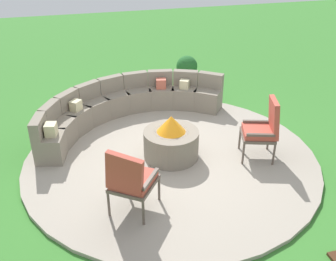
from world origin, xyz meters
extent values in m
plane|color=#387A2D|center=(0.00, 0.00, 0.00)|extent=(24.00, 24.00, 0.00)
cylinder|color=#9E9384|center=(0.00, 0.00, 0.03)|extent=(4.90, 4.90, 0.06)
cylinder|color=gray|center=(0.00, 0.00, 0.30)|extent=(0.92, 0.92, 0.48)
cylinder|color=black|center=(0.00, 0.00, 0.51)|extent=(0.60, 0.60, 0.06)
cone|color=orange|center=(0.00, 0.00, 0.68)|extent=(0.48, 0.48, 0.28)
cube|color=gray|center=(1.23, 1.57, 0.28)|extent=(0.68, 0.67, 0.44)
cube|color=gray|center=(1.32, 1.69, 0.66)|extent=(0.50, 0.44, 0.31)
cube|color=gray|center=(0.80, 1.83, 0.28)|extent=(0.65, 0.62, 0.44)
cube|color=gray|center=(0.86, 1.96, 0.66)|extent=(0.53, 0.35, 0.31)
cube|color=gray|center=(0.32, 1.97, 0.28)|extent=(0.58, 0.53, 0.44)
cube|color=gray|center=(0.35, 2.11, 0.66)|extent=(0.53, 0.24, 0.31)
cube|color=gray|center=(-0.18, 1.99, 0.28)|extent=(0.55, 0.49, 0.44)
cube|color=gray|center=(-0.19, 2.13, 0.66)|extent=(0.52, 0.20, 0.31)
cube|color=gray|center=(-0.66, 1.88, 0.28)|extent=(0.63, 0.59, 0.44)
cube|color=gray|center=(-0.71, 2.02, 0.66)|extent=(0.53, 0.32, 0.31)
cube|color=gray|center=(-1.11, 1.66, 0.28)|extent=(0.67, 0.66, 0.44)
cube|color=gray|center=(-1.19, 1.78, 0.66)|extent=(0.51, 0.42, 0.31)
cube|color=gray|center=(-1.48, 1.33, 0.28)|extent=(0.68, 0.68, 0.44)
cube|color=gray|center=(-1.59, 1.43, 0.66)|extent=(0.46, 0.49, 0.31)
cube|color=gray|center=(-1.77, 0.92, 0.28)|extent=(0.63, 0.66, 0.44)
cube|color=gray|center=(-1.90, 0.99, 0.66)|extent=(0.38, 0.53, 0.31)
cube|color=gray|center=(-1.94, 0.46, 0.28)|extent=(0.55, 0.60, 0.44)
cube|color=gray|center=(-2.08, 0.49, 0.66)|extent=(0.27, 0.53, 0.31)
cube|color=beige|center=(0.78, 1.78, 0.59)|extent=(0.24, 0.23, 0.18)
cube|color=beige|center=(-1.89, 0.44, 0.61)|extent=(0.22, 0.24, 0.21)
cube|color=beige|center=(-1.45, 1.30, 0.60)|extent=(0.25, 0.25, 0.19)
cube|color=#BC5B47|center=(0.31, 1.92, 0.60)|extent=(0.23, 0.21, 0.20)
cylinder|color=brown|center=(-0.88, -0.78, 0.25)|extent=(0.04, 0.04, 0.38)
cylinder|color=brown|center=(-0.47, -1.07, 0.25)|extent=(0.04, 0.04, 0.38)
cylinder|color=brown|center=(-1.21, -1.23, 0.25)|extent=(0.04, 0.04, 0.38)
cylinder|color=brown|center=(-0.80, -1.52, 0.25)|extent=(0.04, 0.04, 0.38)
cube|color=brown|center=(-0.84, -1.15, 0.47)|extent=(0.78, 0.79, 0.05)
cube|color=#B24738|center=(-0.84, -1.15, 0.54)|extent=(0.72, 0.73, 0.09)
cube|color=#B24738|center=(-0.99, -1.36, 0.78)|extent=(0.47, 0.43, 0.64)
cube|color=brown|center=(-1.03, -1.01, 0.60)|extent=(0.33, 0.44, 0.04)
cube|color=brown|center=(-0.64, -1.29, 0.60)|extent=(0.33, 0.44, 0.04)
cylinder|color=brown|center=(1.07, -0.53, 0.25)|extent=(0.04, 0.04, 0.38)
cylinder|color=brown|center=(1.21, -0.06, 0.25)|extent=(0.04, 0.04, 0.38)
cylinder|color=brown|center=(1.54, -0.68, 0.25)|extent=(0.04, 0.04, 0.38)
cylinder|color=brown|center=(1.68, -0.21, 0.25)|extent=(0.04, 0.04, 0.38)
cube|color=brown|center=(1.37, -0.37, 0.47)|extent=(0.66, 0.66, 0.05)
cube|color=#B24738|center=(1.37, -0.37, 0.54)|extent=(0.61, 0.60, 0.09)
cube|color=#B24738|center=(1.59, -0.44, 0.80)|extent=(0.27, 0.51, 0.63)
cube|color=brown|center=(1.30, -0.59, 0.60)|extent=(0.44, 0.18, 0.04)
cube|color=brown|center=(1.44, -0.15, 0.60)|extent=(0.44, 0.18, 0.04)
cylinder|color=brown|center=(1.23, 3.04, 0.16)|extent=(0.37, 0.37, 0.31)
sphere|color=#236028|center=(1.23, 3.04, 0.51)|extent=(0.50, 0.50, 0.50)
camera|label=1|loc=(-1.51, -5.42, 3.62)|focal=41.96mm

